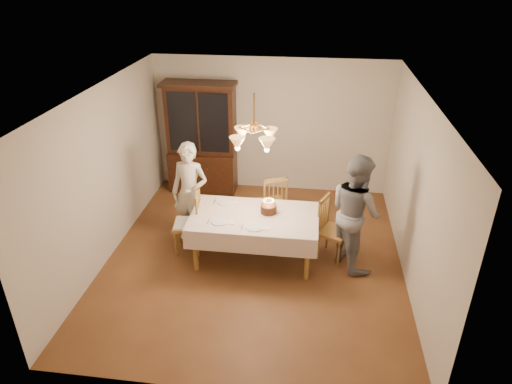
# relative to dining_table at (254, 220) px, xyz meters

# --- Properties ---
(ground) EXTENTS (5.00, 5.00, 0.00)m
(ground) POSITION_rel_dining_table_xyz_m (0.00, 0.00, -0.68)
(ground) COLOR #583219
(ground) RESTS_ON ground
(room_shell) EXTENTS (5.00, 5.00, 5.00)m
(room_shell) POSITION_rel_dining_table_xyz_m (0.00, 0.00, 0.90)
(room_shell) COLOR white
(room_shell) RESTS_ON ground
(dining_table) EXTENTS (1.90, 1.10, 0.76)m
(dining_table) POSITION_rel_dining_table_xyz_m (0.00, 0.00, 0.00)
(dining_table) COLOR olive
(dining_table) RESTS_ON ground
(china_hutch) EXTENTS (1.38, 0.54, 2.16)m
(china_hutch) POSITION_rel_dining_table_xyz_m (-1.33, 2.25, 0.36)
(china_hutch) COLOR black
(china_hutch) RESTS_ON ground
(chair_far_side) EXTENTS (0.57, 0.56, 1.00)m
(chair_far_side) POSITION_rel_dining_table_xyz_m (0.18, 0.97, -0.24)
(chair_far_side) COLOR olive
(chair_far_side) RESTS_ON ground
(chair_left_end) EXTENTS (0.48, 0.49, 1.00)m
(chair_left_end) POSITION_rel_dining_table_xyz_m (-1.06, 0.09, -0.23)
(chair_left_end) COLOR olive
(chair_left_end) RESTS_ON ground
(chair_right_end) EXTENTS (0.56, 0.57, 1.00)m
(chair_right_end) POSITION_rel_dining_table_xyz_m (1.19, 0.20, -0.24)
(chair_right_end) COLOR olive
(chair_right_end) RESTS_ON ground
(elderly_woman) EXTENTS (0.67, 0.50, 1.68)m
(elderly_woman) POSITION_rel_dining_table_xyz_m (-1.09, 0.43, 0.16)
(elderly_woman) COLOR beige
(elderly_woman) RESTS_ON ground
(adult_in_grey) EXTENTS (1.01, 1.08, 1.77)m
(adult_in_grey) POSITION_rel_dining_table_xyz_m (1.47, 0.09, 0.20)
(adult_in_grey) COLOR slate
(adult_in_grey) RESTS_ON ground
(birthday_cake) EXTENTS (0.30, 0.30, 0.23)m
(birthday_cake) POSITION_rel_dining_table_xyz_m (0.20, 0.09, 0.15)
(birthday_cake) COLOR white
(birthday_cake) RESTS_ON dining_table
(place_setting_near_left) EXTENTS (0.39, 0.25, 0.02)m
(place_setting_near_left) POSITION_rel_dining_table_xyz_m (-0.46, -0.25, 0.08)
(place_setting_near_left) COLOR white
(place_setting_near_left) RESTS_ON dining_table
(place_setting_near_right) EXTENTS (0.40, 0.25, 0.02)m
(place_setting_near_right) POSITION_rel_dining_table_xyz_m (0.06, -0.34, 0.08)
(place_setting_near_right) COLOR white
(place_setting_near_right) RESTS_ON dining_table
(place_setting_far_left) EXTENTS (0.40, 0.25, 0.02)m
(place_setting_far_left) POSITION_rel_dining_table_xyz_m (-0.50, 0.35, 0.08)
(place_setting_far_left) COLOR white
(place_setting_far_left) RESTS_ON dining_table
(chandelier) EXTENTS (0.62, 0.62, 0.73)m
(chandelier) POSITION_rel_dining_table_xyz_m (-0.00, -0.00, 1.29)
(chandelier) COLOR #BF8C3F
(chandelier) RESTS_ON ground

